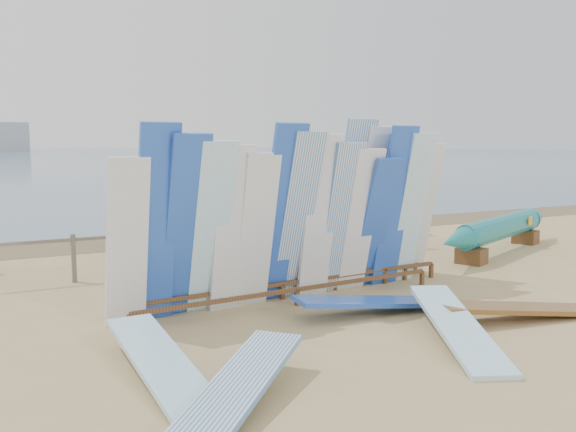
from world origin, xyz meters
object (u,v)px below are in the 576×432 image
flat_board_a (162,379)px  beachgoer_5 (208,205)px  side_surfboard_rack (378,210)px  outrigger_canoe (502,229)px  beachgoer_7 (245,210)px  beachgoer_8 (307,212)px  beachgoer_10 (401,207)px  beachgoer_9 (275,208)px  flat_board_d (379,313)px  beachgoer_4 (132,219)px  beach_chair_right (196,247)px  flat_board_b (456,342)px  vendor_table (320,267)px  flat_board_c (522,319)px  main_surfboard_rack (290,223)px  beach_chair_left (236,248)px  flat_board_e (232,414)px  stroller (245,240)px

flat_board_a → beachgoer_5: bearing=65.1°
side_surfboard_rack → outrigger_canoe: 4.51m
beachgoer_7 → beachgoer_8: size_ratio=1.08×
beachgoer_5 → beachgoer_8: bearing=-28.6°
beachgoer_10 → beachgoer_9: (-3.36, 1.20, 0.02)m
flat_board_d → beachgoer_4: 6.92m
beach_chair_right → side_surfboard_rack: bearing=-88.8°
flat_board_b → beachgoer_8: 7.61m
outrigger_canoe → vendor_table: size_ratio=5.62×
flat_board_c → beach_chair_right: beach_chair_right is taller
main_surfboard_rack → outrigger_canoe: (6.46, 1.69, -0.73)m
beach_chair_left → flat_board_e: bearing=-125.8°
side_surfboard_rack → beachgoer_10: 6.02m
stroller → beachgoer_8: beachgoer_8 is taller
flat_board_e → flat_board_b: size_ratio=1.00×
beachgoer_10 → flat_board_a: bearing=15.8°
beachgoer_5 → beachgoer_9: bearing=3.3°
flat_board_c → main_surfboard_rack: bearing=57.5°
flat_board_c → beachgoer_8: 7.07m
side_surfboard_rack → flat_board_d: 2.55m
outrigger_canoe → stroller: bearing=137.3°
beachgoer_10 → beachgoer_8: size_ratio=0.92×
flat_board_d → beachgoer_9: 7.74m
flat_board_c → beachgoer_10: (3.57, 7.50, 0.78)m
beach_chair_left → beachgoer_8: (2.24, 0.82, 0.59)m
flat_board_d → flat_board_a: bearing=110.7°
stroller → beachgoer_4: beachgoer_4 is taller
side_surfboard_rack → beachgoer_8: size_ratio=1.75×
flat_board_d → flat_board_c: size_ratio=1.00×
side_surfboard_rack → beachgoer_8: 4.07m
main_surfboard_rack → beach_chair_right: bearing=87.6°
beachgoer_8 → beachgoer_7: bearing=93.6°
stroller → flat_board_b: bearing=-96.4°
beach_chair_left → beachgoer_8: size_ratio=0.52×
side_surfboard_rack → beach_chair_left: 3.68m
beachgoer_10 → side_surfboard_rack: bearing=24.5°
main_surfboard_rack → beachgoer_8: size_ratio=3.42×
beachgoer_10 → flat_board_b: bearing=33.1°
flat_board_c → beach_chair_right: (-2.72, 6.67, 0.26)m
vendor_table → beachgoer_4: bearing=93.6°
flat_board_e → flat_board_a: (-0.36, 1.14, 0.00)m
outrigger_canoe → beachgoer_9: beachgoer_9 is taller
flat_board_c → flat_board_b: bearing=112.5°
beachgoer_7 → flat_board_a: bearing=41.7°
side_surfboard_rack → flat_board_b: (-1.12, -3.36, -1.34)m
beachgoer_9 → vendor_table: bearing=54.4°
side_surfboard_rack → beachgoer_7: bearing=98.9°
flat_board_b → beachgoer_10: beachgoer_10 is taller
side_surfboard_rack → beachgoer_4: (-3.46, 4.71, -0.49)m
outrigger_canoe → flat_board_a: size_ratio=2.19×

